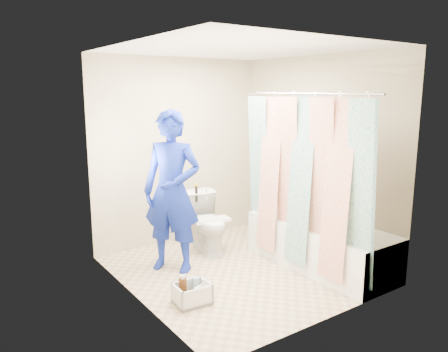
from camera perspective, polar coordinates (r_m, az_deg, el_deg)
floor at (r=5.01m, az=1.82°, el=-12.22°), size 2.60×2.60×0.00m
ceiling at (r=4.62m, az=2.01°, el=16.28°), size 2.40×2.60×0.02m
wall_back at (r=5.75m, az=-5.87°, el=3.21°), size 2.40×0.02×2.40m
wall_front at (r=3.73m, az=13.96°, el=-1.35°), size 2.40×0.02×2.40m
wall_left at (r=4.07m, az=-11.74°, el=-0.20°), size 0.02×2.60×2.40m
wall_right at (r=5.46m, az=12.06°, el=2.61°), size 0.02×2.60×2.40m
bathtub at (r=5.15m, az=12.42°, el=-8.61°), size 0.70×1.75×0.50m
curtain_rod at (r=4.62m, az=10.46°, el=10.52°), size 0.02×1.90×0.02m
shower_curtain at (r=4.72m, az=10.07°, el=-0.84°), size 0.06×1.75×1.80m
toilet at (r=5.49m, az=-2.11°, el=-6.07°), size 0.54×0.78×0.73m
tank_lid at (r=5.36m, az=-1.65°, el=-5.76°), size 0.48×0.28×0.03m
tank_internals at (r=5.55m, az=-3.28°, el=-2.08°), size 0.18×0.07×0.24m
plumber at (r=4.82m, az=-6.82°, el=-2.02°), size 0.75×0.78×1.79m
cleaning_caddy at (r=4.28m, az=-4.05°, el=-15.12°), size 0.34×0.28×0.25m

